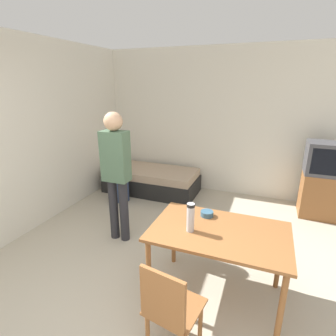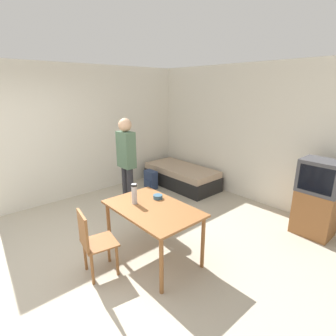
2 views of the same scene
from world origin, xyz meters
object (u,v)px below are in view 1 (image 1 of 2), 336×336
object	(u,v)px
wooden_chair	(169,309)
daybed	(152,180)
tv	(322,180)
mate_bowl	(207,214)
thermos_flask	(191,216)
backpack	(119,191)
person_standing	(116,168)
dining_table	(219,238)

from	to	relation	value
wooden_chair	daybed	bearing A→B (deg)	117.01
tv	wooden_chair	distance (m)	3.36
tv	mate_bowl	size ratio (longest dim) A/B	9.26
wooden_chair	thermos_flask	size ratio (longest dim) A/B	3.10
wooden_chair	tv	bearing A→B (deg)	65.24
daybed	backpack	world-z (taller)	daybed
thermos_flask	mate_bowl	distance (m)	0.37
daybed	tv	distance (m)	2.96
person_standing	thermos_flask	size ratio (longest dim) A/B	6.24
dining_table	backpack	distance (m)	2.66
mate_bowl	daybed	bearing A→B (deg)	127.95
backpack	tv	bearing A→B (deg)	12.08
dining_table	wooden_chair	bearing A→B (deg)	-105.24
thermos_flask	backpack	size ratio (longest dim) A/B	0.67
daybed	mate_bowl	world-z (taller)	mate_bowl
daybed	thermos_flask	xyz separation A→B (m)	(1.48, -2.34, 0.68)
person_standing	thermos_flask	world-z (taller)	person_standing
dining_table	daybed	bearing A→B (deg)	127.88
daybed	thermos_flask	distance (m)	2.85
person_standing	backpack	xyz separation A→B (m)	(-0.64, 1.03, -0.82)
tv	wooden_chair	xyz separation A→B (m)	(-1.40, -3.05, -0.13)
person_standing	mate_bowl	xyz separation A→B (m)	(1.27, -0.32, -0.24)
backpack	mate_bowl	bearing A→B (deg)	-35.21
tv	backpack	xyz separation A→B (m)	(-3.28, -0.70, -0.41)
daybed	tv	bearing A→B (deg)	0.97
dining_table	person_standing	world-z (taller)	person_standing
tv	backpack	size ratio (longest dim) A/B	2.93
daybed	person_standing	size ratio (longest dim) A/B	1.04
mate_bowl	backpack	world-z (taller)	mate_bowl
dining_table	backpack	world-z (taller)	dining_table
mate_bowl	thermos_flask	bearing A→B (deg)	-103.26
thermos_flask	mate_bowl	xyz separation A→B (m)	(0.08, 0.34, -0.13)
daybed	wooden_chair	xyz separation A→B (m)	(1.53, -3.00, 0.26)
tv	thermos_flask	bearing A→B (deg)	-121.25
tv	mate_bowl	bearing A→B (deg)	-123.73
tv	dining_table	xyz separation A→B (m)	(-1.20, -2.28, 0.05)
wooden_chair	person_standing	world-z (taller)	person_standing
daybed	backpack	xyz separation A→B (m)	(-0.35, -0.65, -0.02)
tv	thermos_flask	distance (m)	2.81
dining_table	wooden_chair	xyz separation A→B (m)	(-0.21, -0.76, -0.18)
backpack	daybed	bearing A→B (deg)	61.77
wooden_chair	mate_bowl	size ratio (longest dim) A/B	6.58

